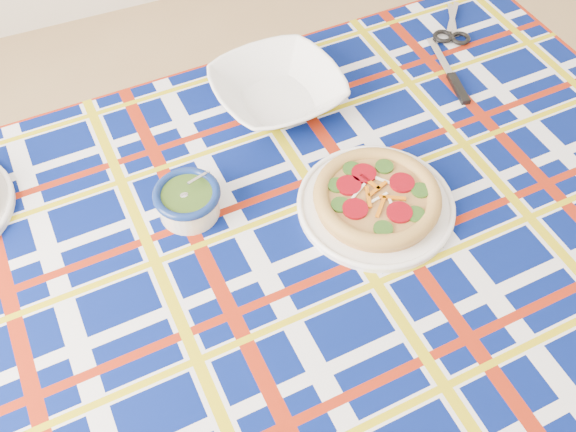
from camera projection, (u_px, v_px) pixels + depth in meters
name	position (u px, v px, depth m)	size (l,w,h in m)	color
floor	(381.00, 376.00, 1.81)	(4.00, 4.00, 0.00)	tan
dining_table	(294.00, 258.00, 1.23)	(1.67, 1.09, 0.76)	brown
tablecloth	(294.00, 251.00, 1.21)	(1.66, 1.05, 0.11)	#041256
main_focaccia_plate	(377.00, 197.00, 1.18)	(0.30, 0.30, 0.06)	#B07B3E
pesto_bowl	(188.00, 199.00, 1.17)	(0.12, 0.12, 0.07)	#223C10
serving_bowl	(277.00, 90.00, 1.36)	(0.27, 0.27, 0.07)	white
table_knife	(441.00, 58.00, 1.47)	(0.24, 0.02, 0.01)	silver
kitchen_scissors	(452.00, 18.00, 1.55)	(0.19, 0.09, 0.02)	silver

